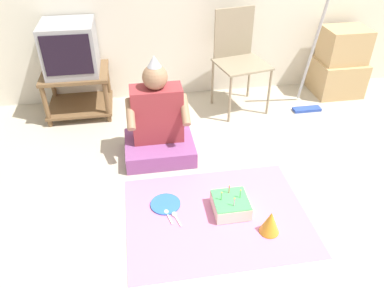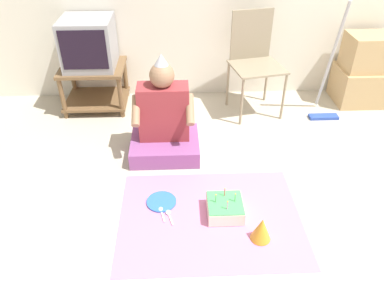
{
  "view_description": "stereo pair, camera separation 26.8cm",
  "coord_description": "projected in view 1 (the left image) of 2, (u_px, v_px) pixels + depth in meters",
  "views": [
    {
      "loc": [
        -0.98,
        -1.76,
        1.88
      ],
      "look_at": [
        -0.62,
        0.42,
        0.35
      ],
      "focal_mm": 35.0,
      "sensor_mm": 36.0,
      "label": 1
    },
    {
      "loc": [
        -0.71,
        -1.78,
        1.88
      ],
      "look_at": [
        -0.62,
        0.42,
        0.35
      ],
      "focal_mm": 35.0,
      "sensor_mm": 36.0,
      "label": 2
    }
  ],
  "objects": [
    {
      "name": "person_seated",
      "position": [
        158.0,
        126.0,
        3.04
      ],
      "size": [
        0.56,
        0.48,
        0.86
      ],
      "color": "#8C4C8C",
      "rests_on": "ground_plane"
    },
    {
      "name": "folding_chair",
      "position": [
        238.0,
        53.0,
        3.59
      ],
      "size": [
        0.54,
        0.52,
        0.95
      ],
      "color": "gray",
      "rests_on": "ground_plane"
    },
    {
      "name": "paper_plate",
      "position": [
        165.0,
        204.0,
        2.66
      ],
      "size": [
        0.22,
        0.22,
        0.01
      ],
      "color": "blue",
      "rests_on": "party_cloth"
    },
    {
      "name": "tv",
      "position": [
        70.0,
        48.0,
        3.39
      ],
      "size": [
        0.47,
        0.47,
        0.45
      ],
      "color": "#99999E",
      "rests_on": "tv_stand"
    },
    {
      "name": "tv_stand",
      "position": [
        78.0,
        88.0,
        3.62
      ],
      "size": [
        0.61,
        0.52,
        0.44
      ],
      "color": "brown",
      "rests_on": "ground_plane"
    },
    {
      "name": "plastic_spoon_near",
      "position": [
        167.0,
        213.0,
        2.59
      ],
      "size": [
        0.05,
        0.14,
        0.01
      ],
      "color": "white",
      "rests_on": "party_cloth"
    },
    {
      "name": "dust_mop",
      "position": [
        309.0,
        80.0,
        3.67
      ],
      "size": [
        0.28,
        0.29,
        1.11
      ],
      "color": "#2D4CB2",
      "rests_on": "ground_plane"
    },
    {
      "name": "party_cloth",
      "position": [
        217.0,
        215.0,
        2.58
      ],
      "size": [
        1.24,
        0.94,
        0.01
      ],
      "color": "pink",
      "rests_on": "ground_plane"
    },
    {
      "name": "cardboard_box_stack",
      "position": [
        340.0,
        64.0,
        3.95
      ],
      "size": [
        0.49,
        0.44,
        0.71
      ],
      "color": "tan",
      "rests_on": "ground_plane"
    },
    {
      "name": "ground_plane",
      "position": [
        288.0,
        211.0,
        2.62
      ],
      "size": [
        16.0,
        16.0,
        0.0
      ],
      "primitive_type": "plane",
      "color": "#BCB29E"
    },
    {
      "name": "birthday_cake",
      "position": [
        231.0,
        205.0,
        2.59
      ],
      "size": [
        0.24,
        0.24,
        0.18
      ],
      "color": "#F4E0C6",
      "rests_on": "party_cloth"
    },
    {
      "name": "party_hat_blue",
      "position": [
        270.0,
        222.0,
        2.41
      ],
      "size": [
        0.13,
        0.13,
        0.17
      ],
      "color": "gold",
      "rests_on": "party_cloth"
    },
    {
      "name": "plastic_spoon_far",
      "position": [
        175.0,
        216.0,
        2.57
      ],
      "size": [
        0.06,
        0.14,
        0.01
      ],
      "color": "white",
      "rests_on": "party_cloth"
    }
  ]
}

